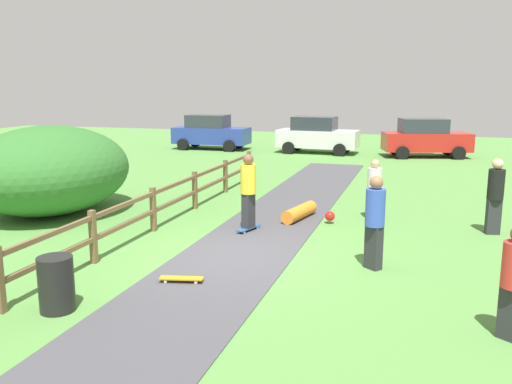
{
  "coord_description": "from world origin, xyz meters",
  "views": [
    {
      "loc": [
        3.64,
        -10.39,
        3.56
      ],
      "look_at": [
        -0.16,
        1.96,
        1.0
      ],
      "focal_mm": 38.01,
      "sensor_mm": 36.0,
      "label": 1
    }
  ],
  "objects_px": {
    "skater_riding": "(248,188)",
    "skater_fallen": "(302,213)",
    "bush_large": "(50,170)",
    "bystander_blue": "(375,218)",
    "bystander_black": "(495,192)",
    "parked_car_white": "(317,135)",
    "parked_car_red": "(425,138)",
    "trash_bin": "(56,284)",
    "skateboard_loose": "(181,278)",
    "bystander_white": "(374,187)",
    "parked_car_blue": "(211,132)"
  },
  "relations": [
    {
      "from": "parked_car_blue",
      "to": "parked_car_white",
      "type": "xyz_separation_m",
      "value": [
        6.03,
        0.0,
        0.0
      ]
    },
    {
      "from": "skateboard_loose",
      "to": "bystander_blue",
      "type": "distance_m",
      "value": 3.87
    },
    {
      "from": "bush_large",
      "to": "parked_car_white",
      "type": "xyz_separation_m",
      "value": [
        4.56,
        15.73,
        -0.27
      ]
    },
    {
      "from": "bystander_blue",
      "to": "parked_car_white",
      "type": "distance_m",
      "value": 18.45
    },
    {
      "from": "bystander_blue",
      "to": "parked_car_red",
      "type": "xyz_separation_m",
      "value": [
        0.95,
        17.87,
        -0.08
      ]
    },
    {
      "from": "bush_large",
      "to": "parked_car_white",
      "type": "height_order",
      "value": "bush_large"
    },
    {
      "from": "trash_bin",
      "to": "parked_car_white",
      "type": "height_order",
      "value": "parked_car_white"
    },
    {
      "from": "parked_car_red",
      "to": "skater_riding",
      "type": "bearing_deg",
      "value": -104.54
    },
    {
      "from": "trash_bin",
      "to": "bystander_white",
      "type": "height_order",
      "value": "bystander_white"
    },
    {
      "from": "bush_large",
      "to": "skater_fallen",
      "type": "distance_m",
      "value": 7.11
    },
    {
      "from": "skater_fallen",
      "to": "skateboard_loose",
      "type": "relative_size",
      "value": 1.89
    },
    {
      "from": "bush_large",
      "to": "skater_riding",
      "type": "height_order",
      "value": "bush_large"
    },
    {
      "from": "bystander_white",
      "to": "parked_car_red",
      "type": "bearing_deg",
      "value": 84.63
    },
    {
      "from": "skater_riding",
      "to": "skater_fallen",
      "type": "distance_m",
      "value": 2.04
    },
    {
      "from": "bystander_white",
      "to": "parked_car_red",
      "type": "xyz_separation_m",
      "value": [
        1.3,
        13.83,
        0.07
      ]
    },
    {
      "from": "skater_riding",
      "to": "skater_fallen",
      "type": "bearing_deg",
      "value": 56.64
    },
    {
      "from": "trash_bin",
      "to": "bystander_white",
      "type": "distance_m",
      "value": 8.73
    },
    {
      "from": "skateboard_loose",
      "to": "bystander_white",
      "type": "xyz_separation_m",
      "value": [
        2.92,
        5.88,
        0.8
      ]
    },
    {
      "from": "bush_large",
      "to": "skater_fallen",
      "type": "bearing_deg",
      "value": 10.5
    },
    {
      "from": "bystander_black",
      "to": "parked_car_red",
      "type": "xyz_separation_m",
      "value": [
        -1.6,
        14.45,
        -0.07
      ]
    },
    {
      "from": "skater_fallen",
      "to": "skater_riding",
      "type": "bearing_deg",
      "value": -123.36
    },
    {
      "from": "bystander_black",
      "to": "parked_car_white",
      "type": "distance_m",
      "value": 16.1
    },
    {
      "from": "bush_large",
      "to": "trash_bin",
      "type": "distance_m",
      "value": 7.28
    },
    {
      "from": "bystander_blue",
      "to": "bystander_black",
      "type": "distance_m",
      "value": 4.27
    },
    {
      "from": "skater_fallen",
      "to": "bystander_white",
      "type": "distance_m",
      "value": 2.04
    },
    {
      "from": "skater_riding",
      "to": "bystander_blue",
      "type": "bearing_deg",
      "value": -30.84
    },
    {
      "from": "bystander_white",
      "to": "bystander_blue",
      "type": "relative_size",
      "value": 0.87
    },
    {
      "from": "trash_bin",
      "to": "parked_car_white",
      "type": "relative_size",
      "value": 0.21
    },
    {
      "from": "skater_riding",
      "to": "bush_large",
      "type": "bearing_deg",
      "value": 177.52
    },
    {
      "from": "bush_large",
      "to": "bystander_white",
      "type": "xyz_separation_m",
      "value": [
        8.74,
        1.88,
        -0.34
      ]
    },
    {
      "from": "parked_car_white",
      "to": "bystander_blue",
      "type": "bearing_deg",
      "value": -75.78
    },
    {
      "from": "skater_riding",
      "to": "bystander_white",
      "type": "bearing_deg",
      "value": 36.94
    },
    {
      "from": "skater_riding",
      "to": "bystander_blue",
      "type": "relative_size",
      "value": 1.02
    },
    {
      "from": "skater_riding",
      "to": "parked_car_red",
      "type": "relative_size",
      "value": 0.42
    },
    {
      "from": "skater_fallen",
      "to": "bystander_blue",
      "type": "xyz_separation_m",
      "value": [
        2.18,
        -3.44,
        0.84
      ]
    },
    {
      "from": "bystander_white",
      "to": "parked_car_blue",
      "type": "relative_size",
      "value": 0.39
    },
    {
      "from": "skater_fallen",
      "to": "bystander_blue",
      "type": "distance_m",
      "value": 4.16
    },
    {
      "from": "skater_riding",
      "to": "bystander_black",
      "type": "distance_m",
      "value": 5.93
    },
    {
      "from": "skater_riding",
      "to": "bystander_black",
      "type": "xyz_separation_m",
      "value": [
        5.74,
        1.52,
        -0.06
      ]
    },
    {
      "from": "skater_riding",
      "to": "skateboard_loose",
      "type": "xyz_separation_m",
      "value": [
        -0.08,
        -3.74,
        -1.0
      ]
    },
    {
      "from": "bush_large",
      "to": "trash_bin",
      "type": "bearing_deg",
      "value": -52.12
    },
    {
      "from": "skater_fallen",
      "to": "parked_car_red",
      "type": "bearing_deg",
      "value": 77.77
    },
    {
      "from": "parked_car_blue",
      "to": "parked_car_white",
      "type": "bearing_deg",
      "value": 0.03
    },
    {
      "from": "parked_car_white",
      "to": "trash_bin",
      "type": "bearing_deg",
      "value": -90.31
    },
    {
      "from": "bystander_white",
      "to": "bush_large",
      "type": "bearing_deg",
      "value": -167.86
    },
    {
      "from": "skateboard_loose",
      "to": "bystander_white",
      "type": "distance_m",
      "value": 6.61
    },
    {
      "from": "bystander_white",
      "to": "bystander_black",
      "type": "bearing_deg",
      "value": -12.02
    },
    {
      "from": "skateboard_loose",
      "to": "skater_riding",
      "type": "bearing_deg",
      "value": 88.74
    },
    {
      "from": "parked_car_red",
      "to": "trash_bin",
      "type": "bearing_deg",
      "value": -104.64
    },
    {
      "from": "bush_large",
      "to": "skateboard_loose",
      "type": "relative_size",
      "value": 5.95
    }
  ]
}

